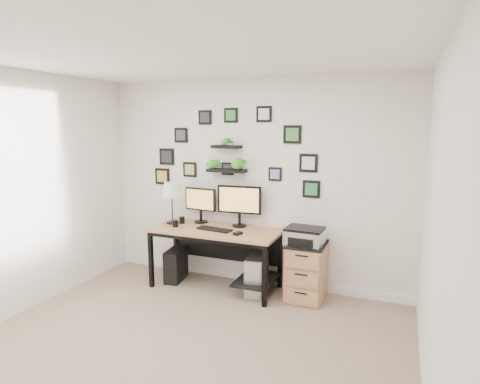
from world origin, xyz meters
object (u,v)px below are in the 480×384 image
at_px(desk, 219,238).
at_px(pc_tower_black, 176,265).
at_px(monitor_right, 239,202).
at_px(file_cabinet, 306,271).
at_px(table_lamp, 172,191).
at_px(monitor_left, 200,203).
at_px(mug, 175,224).
at_px(pc_tower_grey, 257,274).
at_px(printer, 305,236).

distance_m(desk, pc_tower_black, 0.75).
height_order(monitor_right, file_cabinet, monitor_right).
xyz_separation_m(desk, monitor_right, (0.19, 0.20, 0.43)).
relative_size(table_lamp, file_cabinet, 0.80).
xyz_separation_m(monitor_left, table_lamp, (-0.33, -0.17, 0.16)).
xyz_separation_m(mug, pc_tower_grey, (1.06, 0.11, -0.56)).
bearing_deg(pc_tower_grey, pc_tower_black, -179.65).
bearing_deg(monitor_right, table_lamp, -169.31).
bearing_deg(desk, printer, 1.16).
xyz_separation_m(monitor_right, printer, (0.88, -0.17, -0.29)).
bearing_deg(pc_tower_grey, mug, -174.20).
distance_m(monitor_right, pc_tower_grey, 0.90).
distance_m(table_lamp, printer, 1.80).
bearing_deg(monitor_left, pc_tower_grey, -13.62).
relative_size(desk, pc_tower_black, 3.84).
bearing_deg(table_lamp, pc_tower_black, -37.78).
xyz_separation_m(pc_tower_black, file_cabinet, (1.72, 0.08, 0.13)).
bearing_deg(printer, table_lamp, 179.74).
relative_size(mug, file_cabinet, 0.12).
bearing_deg(table_lamp, desk, -2.47).
relative_size(table_lamp, mug, 6.44).
xyz_separation_m(monitor_left, printer, (1.43, -0.17, -0.25)).
xyz_separation_m(mug, printer, (1.62, 0.14, -0.02)).
xyz_separation_m(desk, printer, (1.07, 0.02, 0.14)).
relative_size(monitor_left, monitor_right, 0.82).
bearing_deg(desk, monitor_right, 45.38).
xyz_separation_m(table_lamp, pc_tower_black, (0.06, -0.05, -0.97)).
bearing_deg(monitor_left, table_lamp, -152.95).
bearing_deg(pc_tower_black, file_cabinet, -6.40).
distance_m(monitor_right, table_lamp, 0.90).
xyz_separation_m(table_lamp, printer, (1.75, -0.01, -0.41)).
distance_m(mug, pc_tower_black, 0.60).
bearing_deg(pc_tower_black, monitor_left, 30.15).
relative_size(monitor_left, mug, 5.51).
bearing_deg(monitor_left, pc_tower_black, -140.88).
bearing_deg(monitor_left, monitor_right, -0.17).
bearing_deg(printer, monitor_right, 168.83).
distance_m(pc_tower_grey, file_cabinet, 0.60).
height_order(desk, mug, mug).
bearing_deg(mug, pc_tower_grey, 5.80).
bearing_deg(monitor_right, pc_tower_black, -165.28).
xyz_separation_m(monitor_right, mug, (-0.75, -0.31, -0.27)).
height_order(pc_tower_grey, file_cabinet, file_cabinet).
bearing_deg(monitor_right, desk, -134.62).
bearing_deg(table_lamp, file_cabinet, 0.92).
xyz_separation_m(table_lamp, file_cabinet, (1.78, 0.03, -0.85)).
bearing_deg(desk, pc_tower_black, -178.27).
bearing_deg(desk, table_lamp, 177.53).
xyz_separation_m(desk, pc_tower_grey, (0.50, -0.01, -0.39)).
height_order(table_lamp, mug, table_lamp).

